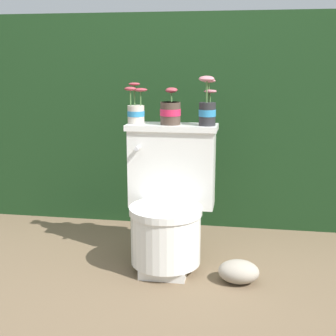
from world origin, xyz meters
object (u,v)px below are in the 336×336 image
toilet (168,204)px  potted_plant_left (136,110)px  potted_plant_midleft (170,111)px  potted_plant_middle (207,106)px  garden_stone (239,272)px

toilet → potted_plant_left: bearing=148.3°
potted_plant_left → potted_plant_midleft: (0.19, -0.01, -0.00)m
toilet → potted_plant_left: potted_plant_left is taller
toilet → potted_plant_middle: (0.19, 0.10, 0.51)m
potted_plant_left → potted_plant_middle: bearing=-2.4°
potted_plant_left → garden_stone: potted_plant_left is taller
toilet → potted_plant_left: size_ratio=3.42×
potted_plant_midleft → potted_plant_middle: bearing=-1.9°
potted_plant_middle → garden_stone: 0.85m
garden_stone → toilet: bearing=156.5°
potted_plant_left → potted_plant_middle: (0.38, -0.02, 0.03)m
potted_plant_midleft → potted_plant_left: bearing=177.1°
potted_plant_left → garden_stone: size_ratio=1.07×
garden_stone → potted_plant_middle: bearing=125.4°
potted_plant_middle → potted_plant_midleft: bearing=178.1°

